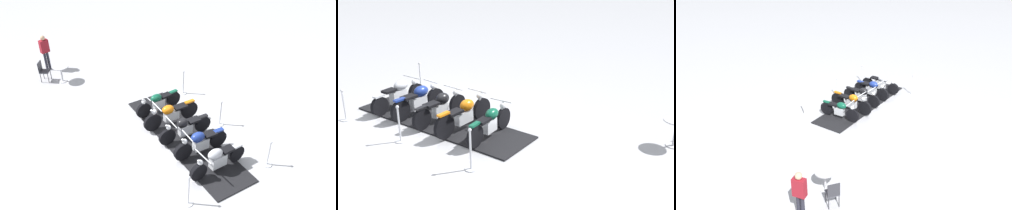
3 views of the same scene
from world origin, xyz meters
TOP-DOWN VIEW (x-y plane):
  - ground_plane at (0.00, 0.00)m, footprint 80.00×80.00m
  - display_platform at (0.00, 0.00)m, footprint 6.23×3.19m
  - motorcycle_forest at (1.84, -0.48)m, footprint 0.72×2.03m
  - motorcycle_copper at (0.93, -0.23)m, footprint 0.91×2.25m
  - motorcycle_black at (0.01, 0.03)m, footprint 0.93×2.08m
  - motorcycle_navy at (-0.91, 0.29)m, footprint 0.87×2.02m
  - motorcycle_chrome at (-1.83, 0.55)m, footprint 0.86×2.16m
  - stanchion_left_front at (2.03, -2.21)m, footprint 0.31×0.31m
  - stanchion_left_rear at (-2.89, -0.84)m, footprint 0.35×0.35m
  - stanchion_left_mid at (-0.43, -1.53)m, footprint 0.31×0.31m
  - stanchion_right_rear at (-2.03, 2.21)m, footprint 0.30×0.30m
  - cafe_table at (6.69, 0.78)m, footprint 0.71×0.71m
  - cafe_chair_near_table at (7.33, 1.30)m, footprint 0.56×0.56m
  - bystander_person at (8.15, 0.59)m, footprint 0.24×0.41m

SIDE VIEW (x-z plane):
  - ground_plane at x=0.00m, z-range 0.00..0.00m
  - display_platform at x=0.00m, z-range 0.00..0.05m
  - stanchion_left_rear at x=-2.89m, z-range -0.20..0.81m
  - stanchion_left_mid at x=-0.43m, z-range -0.17..0.91m
  - stanchion_left_front at x=2.03m, z-range -0.17..0.93m
  - stanchion_right_rear at x=-2.03m, z-range -0.17..0.96m
  - motorcycle_forest at x=1.84m, z-range 0.03..0.96m
  - motorcycle_black at x=0.01m, z-range 0.04..0.98m
  - motorcycle_chrome at x=-1.83m, z-range 0.06..0.96m
  - motorcycle_navy at x=-0.91m, z-range 0.04..1.02m
  - motorcycle_copper at x=0.93m, z-range 0.01..1.04m
  - cafe_chair_near_table at x=7.33m, z-range 0.07..1.03m
  - cafe_table at x=6.69m, z-range 0.19..0.97m
  - bystander_person at x=8.15m, z-range 0.17..1.90m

